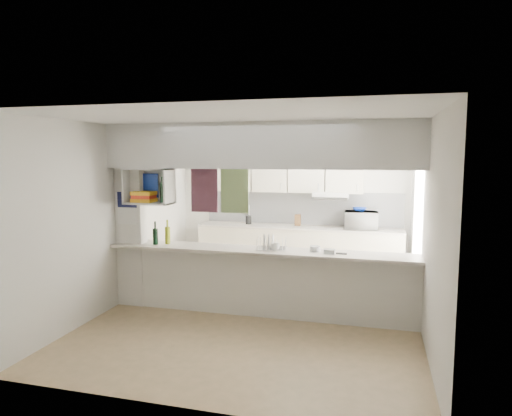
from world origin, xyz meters
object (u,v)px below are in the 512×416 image
(microwave, at_px, (361,220))
(dish_rack, at_px, (271,243))
(bowl, at_px, (360,209))
(wine_bottles, at_px, (162,235))

(microwave, relative_size, dish_rack, 1.27)
(microwave, relative_size, bowl, 2.24)
(bowl, bearing_deg, dish_rack, -117.72)
(bowl, relative_size, dish_rack, 0.57)
(microwave, bearing_deg, wine_bottles, 34.14)
(microwave, distance_m, wine_bottles, 3.41)
(microwave, bearing_deg, bowl, -49.90)
(dish_rack, distance_m, wine_bottles, 1.58)
(microwave, height_order, wine_bottles, wine_bottles)
(bowl, relative_size, wine_bottles, 0.71)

